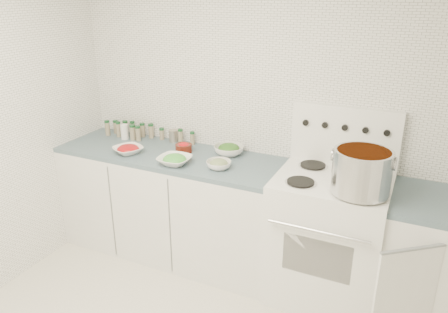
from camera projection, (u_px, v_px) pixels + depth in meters
room_walls at (179, 129)px, 1.91m from camera, size 3.54×3.04×2.52m
counter_left at (172, 203)px, 3.64m from camera, size 1.85×0.62×0.90m
stove at (328, 234)px, 3.10m from camera, size 0.76×0.70×1.36m
stock_pot at (362, 170)px, 2.67m from camera, size 0.38×0.36×0.27m
bowl_tomato at (128, 150)px, 3.47m from camera, size 0.29×0.29×0.07m
bowl_snowpea at (175, 160)px, 3.25m from camera, size 0.24×0.24×0.08m
bowl_broccoli at (229, 149)px, 3.43m from camera, size 0.30×0.30×0.09m
bowl_zucchini at (219, 164)px, 3.18m from camera, size 0.24×0.24×0.07m
bowl_pepper at (184, 147)px, 3.49m from camera, size 0.13×0.13×0.08m
salt_canister at (124, 132)px, 3.78m from camera, size 0.08×0.08×0.13m
tin_can at (174, 136)px, 3.72m from camera, size 0.10×0.10×0.10m
spice_cluster at (139, 131)px, 3.81m from camera, size 0.85×0.16×0.14m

